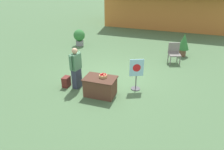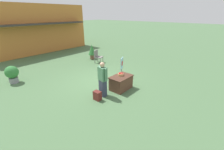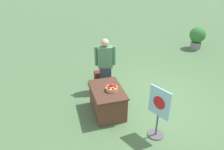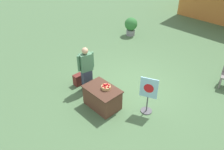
% 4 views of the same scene
% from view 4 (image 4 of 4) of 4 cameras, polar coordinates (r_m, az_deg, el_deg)
% --- Properties ---
extents(ground_plane, '(120.00, 120.00, 0.00)m').
position_cam_4_polar(ground_plane, '(8.11, 4.65, -3.03)').
color(ground_plane, '#4C7047').
extents(display_table, '(1.16, 0.77, 0.71)m').
position_cam_4_polar(display_table, '(7.04, -2.55, -5.86)').
color(display_table, brown).
rests_on(display_table, ground_plane).
extents(apple_basket, '(0.29, 0.29, 0.16)m').
position_cam_4_polar(apple_basket, '(6.78, -1.58, -3.12)').
color(apple_basket, tan).
rests_on(apple_basket, display_table).
extents(person_visitor, '(0.34, 0.60, 1.65)m').
position_cam_4_polar(person_visitor, '(7.57, -6.74, 1.59)').
color(person_visitor, '#33384C').
rests_on(person_visitor, ground_plane).
extents(backpack, '(0.24, 0.34, 0.42)m').
position_cam_4_polar(backpack, '(8.19, -8.78, -1.19)').
color(backpack, maroon).
rests_on(backpack, ground_plane).
extents(poster_board, '(0.50, 0.36, 1.26)m').
position_cam_4_polar(poster_board, '(6.72, 9.42, -5.08)').
color(poster_board, '#4C4C51').
rests_on(poster_board, ground_plane).
extents(potted_plant_far_right, '(0.69, 0.69, 0.98)m').
position_cam_4_polar(potted_plant_far_right, '(12.13, 4.97, 12.79)').
color(potted_plant_far_right, gray).
rests_on(potted_plant_far_right, ground_plane).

